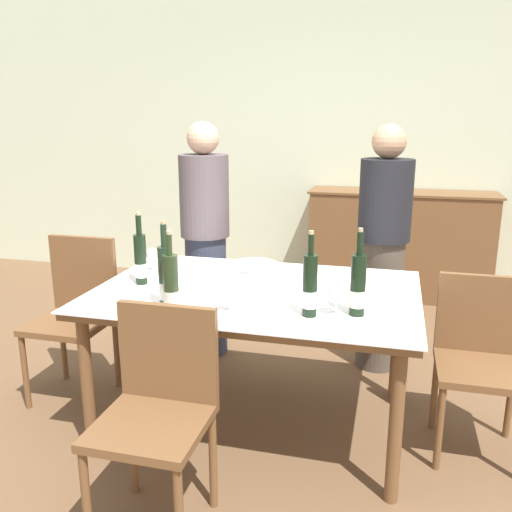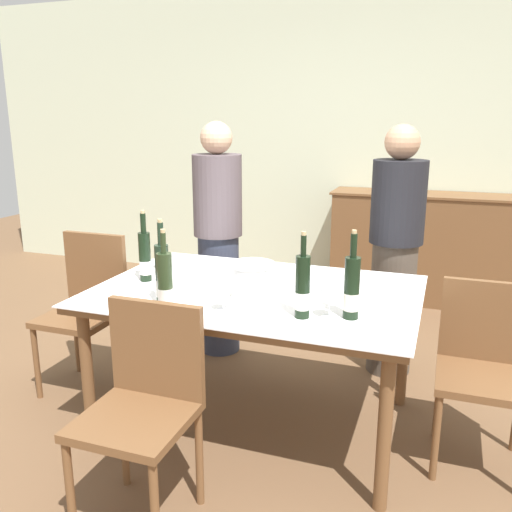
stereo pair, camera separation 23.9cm
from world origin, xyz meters
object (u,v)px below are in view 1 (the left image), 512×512
ice_bucket (254,279)px  wine_bottle_4 (165,278)px  wine_bottle_1 (310,287)px  wine_bottle_0 (358,286)px  person_guest_left (383,250)px  person_host (205,241)px  wine_bottle_3 (171,287)px  wine_glass_0 (337,292)px  wine_bottle_2 (141,259)px  chair_right_end (480,352)px  dining_table (256,302)px  wine_glass_2 (152,255)px  chair_near_front (159,402)px  wine_glass_1 (229,291)px  sideboard_cabinet (399,245)px  chair_left_end (76,306)px

ice_bucket → wine_bottle_4: bearing=-145.6°
wine_bottle_1 → wine_bottle_0: bearing=17.2°
person_guest_left → person_host: bearing=-176.7°
wine_bottle_0 → wine_bottle_3: wine_bottle_0 is taller
wine_bottle_3 → wine_glass_0: 0.74m
ice_bucket → wine_glass_0: bearing=-20.5°
wine_bottle_2 → chair_right_end: bearing=4.2°
dining_table → ice_bucket: (0.02, -0.10, 0.16)m
wine_bottle_2 → wine_bottle_3: size_ratio=1.00×
ice_bucket → wine_bottle_1: wine_bottle_1 is taller
wine_bottle_2 → wine_bottle_3: wine_bottle_3 is taller
dining_table → person_host: (-0.57, 0.82, 0.11)m
wine_glass_2 → chair_near_front: wine_glass_2 is taller
wine_glass_0 → chair_right_end: 0.84m
chair_near_front → wine_glass_0: bearing=40.1°
wine_bottle_0 → dining_table: bearing=155.9°
dining_table → wine_bottle_3: (-0.27, -0.45, 0.20)m
wine_bottle_4 → ice_bucket: bearing=34.4°
ice_bucket → person_host: 1.09m
dining_table → wine_glass_1: size_ratio=11.39×
chair_right_end → person_host: size_ratio=0.54×
ice_bucket → wine_glass_0: (0.42, -0.16, 0.02)m
dining_table → wine_bottle_4: wine_bottle_4 is taller
wine_glass_0 → chair_near_front: wine_glass_0 is taller
wine_bottle_1 → chair_right_end: bearing=25.6°
wine_glass_2 → chair_right_end: size_ratio=0.16×
ice_bucket → chair_right_end: 1.16m
wine_bottle_4 → wine_glass_1: wine_bottle_4 is taller
wine_bottle_2 → wine_glass_0: size_ratio=2.49×
sideboard_cabinet → person_guest_left: (-0.12, -1.53, 0.30)m
wine_bottle_3 → chair_right_end: wine_bottle_3 is taller
wine_glass_0 → chair_left_end: bearing=167.4°
wine_bottle_2 → wine_glass_1: (0.58, -0.30, -0.03)m
wine_glass_2 → dining_table: bearing=-15.6°
wine_glass_2 → person_guest_left: person_guest_left is taller
sideboard_cabinet → person_host: size_ratio=1.03×
wine_bottle_2 → wine_glass_0: (1.06, -0.21, -0.03)m
wine_bottle_4 → wine_glass_2: size_ratio=2.94×
wine_glass_0 → wine_glass_1: wine_glass_0 is taller
chair_right_end → wine_glass_0: bearing=-153.3°
dining_table → wine_bottle_1: (0.32, -0.30, 0.20)m
wine_glass_0 → person_guest_left: bearing=81.5°
wine_bottle_4 → wine_glass_2: bearing=120.7°
wine_bottle_3 → wine_bottle_0: bearing=14.9°
chair_near_front → wine_bottle_2: bearing=119.6°
wine_bottle_1 → wine_bottle_4: 0.67m
wine_bottle_3 → chair_near_front: 0.51m
wine_bottle_0 → chair_near_front: (-0.72, -0.56, -0.37)m
sideboard_cabinet → wine_bottle_0: bearing=-94.3°
wine_bottle_0 → wine_bottle_1: (-0.20, -0.06, -0.00)m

